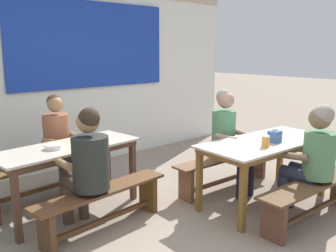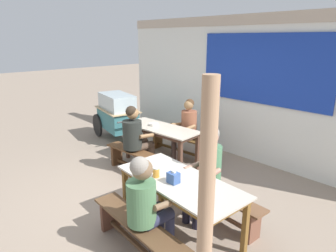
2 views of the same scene
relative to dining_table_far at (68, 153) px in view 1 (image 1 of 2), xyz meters
name	(u,v)px [view 1 (image 1 of 2)]	position (x,y,z in m)	size (l,w,h in m)	color
ground_plane	(192,227)	(0.75, -1.17, -0.67)	(40.00, 40.00, 0.00)	gray
backdrop_wall	(65,69)	(0.77, 1.53, 0.82)	(6.64, 0.23, 2.83)	white
dining_table_far	(68,153)	(0.00, 0.00, 0.00)	(1.62, 0.75, 0.76)	beige
dining_table_near	(266,147)	(1.82, -1.29, 0.01)	(1.71, 0.82, 0.76)	beige
bench_far_back	(43,174)	(-0.05, 0.61, -0.38)	(1.60, 0.43, 0.43)	brown
bench_far_front	(103,202)	(0.05, -0.61, -0.38)	(1.49, 0.40, 0.43)	brown
bench_near_back	(226,166)	(1.85, -0.68, -0.39)	(1.61, 0.34, 0.43)	brown
bench_near_front	(312,195)	(1.78, -1.90, -0.38)	(1.59, 0.38, 0.43)	brown
person_right_near_table	(228,135)	(1.79, -0.75, 0.06)	(0.41, 0.57, 1.30)	black
person_center_facing	(59,140)	(0.16, 0.56, 0.02)	(0.42, 0.54, 1.25)	#4A3833
person_left_back_turned	(87,163)	(-0.07, -0.55, 0.04)	(0.46, 0.60, 1.26)	#4A392D
person_near_front	(313,153)	(1.84, -1.84, 0.04)	(0.43, 0.55, 1.24)	#292C48
tissue_box	(275,136)	(1.81, -1.40, 0.15)	(0.13, 0.11, 0.15)	#3B5B9D
condiment_jar	(266,141)	(1.56, -1.45, 0.15)	(0.08, 0.08, 0.12)	gold
soup_bowl	(53,147)	(-0.17, -0.03, 0.11)	(0.18, 0.18, 0.05)	silver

